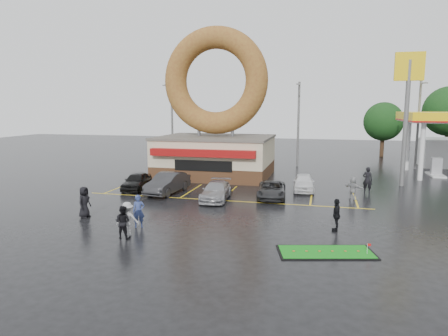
% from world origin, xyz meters
% --- Properties ---
extents(ground, '(120.00, 120.00, 0.00)m').
position_xyz_m(ground, '(0.00, 0.00, 0.00)').
color(ground, black).
rests_on(ground, ground).
extents(donut_shop, '(10.20, 8.70, 13.50)m').
position_xyz_m(donut_shop, '(-3.00, 12.97, 4.46)').
color(donut_shop, '#472B19').
rests_on(donut_shop, ground).
extents(shell_sign, '(2.20, 0.36, 10.60)m').
position_xyz_m(shell_sign, '(13.00, 12.00, 7.38)').
color(shell_sign, slate).
rests_on(shell_sign, ground).
extents(streetlight_left, '(0.40, 2.21, 9.00)m').
position_xyz_m(streetlight_left, '(-10.00, 19.92, 4.78)').
color(streetlight_left, slate).
rests_on(streetlight_left, ground).
extents(streetlight_mid, '(0.40, 2.21, 9.00)m').
position_xyz_m(streetlight_mid, '(4.00, 20.92, 4.78)').
color(streetlight_mid, slate).
rests_on(streetlight_mid, ground).
extents(streetlight_right, '(0.40, 2.21, 9.00)m').
position_xyz_m(streetlight_right, '(16.00, 21.92, 4.78)').
color(streetlight_right, slate).
rests_on(streetlight_right, ground).
extents(tree_far_d, '(4.90, 4.90, 7.00)m').
position_xyz_m(tree_far_d, '(14.00, 32.00, 4.53)').
color(tree_far_d, '#332114').
rests_on(tree_far_d, ground).
extents(car_black, '(2.05, 4.06, 1.33)m').
position_xyz_m(car_black, '(-7.28, 5.37, 0.66)').
color(car_black, black).
rests_on(car_black, ground).
extents(car_dgrey, '(2.15, 4.80, 1.53)m').
position_xyz_m(car_dgrey, '(-4.43, 4.67, 0.76)').
color(car_dgrey, '#29292B').
rests_on(car_dgrey, ground).
extents(car_silver, '(2.03, 4.37, 1.24)m').
position_xyz_m(car_silver, '(-0.38, 3.50, 0.62)').
color(car_silver, '#959499').
rests_on(car_silver, ground).
extents(car_grey, '(2.32, 4.35, 1.16)m').
position_xyz_m(car_grey, '(3.27, 5.03, 0.58)').
color(car_grey, '#29292B').
rests_on(car_grey, ground).
extents(car_white, '(1.79, 3.93, 1.31)m').
position_xyz_m(car_white, '(5.34, 8.00, 0.65)').
color(car_white, white).
rests_on(car_white, ground).
extents(person_blue, '(0.76, 0.67, 1.75)m').
position_xyz_m(person_blue, '(-2.70, -3.66, 0.87)').
color(person_blue, navy).
rests_on(person_blue, ground).
extents(person_blackjkt, '(0.81, 0.64, 1.63)m').
position_xyz_m(person_blackjkt, '(-2.64, -5.50, 0.82)').
color(person_blackjkt, black).
rests_on(person_blackjkt, ground).
extents(person_hoodie, '(1.24, 0.92, 1.72)m').
position_xyz_m(person_hoodie, '(-2.58, -5.12, 0.86)').
color(person_hoodie, '#9B9B9E').
rests_on(person_hoodie, ground).
extents(person_bystander, '(0.64, 0.93, 1.82)m').
position_xyz_m(person_bystander, '(-6.62, -2.66, 0.91)').
color(person_bystander, black).
rests_on(person_bystander, ground).
extents(person_cameraman, '(0.45, 1.01, 1.70)m').
position_xyz_m(person_cameraman, '(7.48, -1.79, 0.85)').
color(person_cameraman, black).
rests_on(person_cameraman, ground).
extents(person_walker_near, '(1.45, 1.28, 1.59)m').
position_xyz_m(person_walker_near, '(8.81, 5.99, 0.79)').
color(person_walker_near, '#939396').
rests_on(person_walker_near, ground).
extents(person_walker_far, '(0.80, 0.63, 1.94)m').
position_xyz_m(person_walker_far, '(9.99, 8.56, 0.97)').
color(person_walker_far, black).
rests_on(person_walker_far, ground).
extents(dumpster, '(2.03, 1.59, 1.30)m').
position_xyz_m(dumpster, '(-8.05, 13.77, 0.65)').
color(dumpster, '#183E1C').
rests_on(dumpster, ground).
extents(putting_green, '(4.49, 2.76, 0.52)m').
position_xyz_m(putting_green, '(6.98, -5.16, 0.03)').
color(putting_green, black).
rests_on(putting_green, ground).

